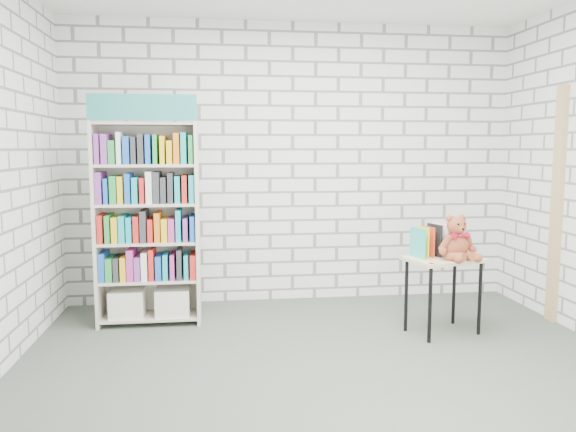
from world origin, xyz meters
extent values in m
plane|color=#424C40|center=(0.00, 0.00, 0.00)|extent=(4.50, 4.50, 0.00)
cube|color=silver|center=(0.00, 2.00, 1.40)|extent=(4.50, 0.02, 2.80)
cube|color=silver|center=(0.00, -2.00, 1.40)|extent=(4.50, 0.02, 2.80)
cube|color=beige|center=(-1.80, 1.35, 0.89)|extent=(0.03, 0.35, 1.78)
cube|color=beige|center=(-0.94, 1.35, 0.89)|extent=(0.03, 0.35, 1.78)
cube|color=beige|center=(-1.37, 1.51, 0.89)|extent=(0.89, 0.02, 1.78)
cube|color=teal|center=(-1.37, 1.19, 1.89)|extent=(0.89, 0.02, 0.22)
cube|color=beige|center=(-1.37, 1.35, 0.06)|extent=(0.83, 0.33, 0.02)
cube|color=beige|center=(-1.37, 1.35, 0.40)|extent=(0.83, 0.33, 0.02)
cube|color=beige|center=(-1.37, 1.35, 0.73)|extent=(0.83, 0.33, 0.02)
cube|color=beige|center=(-1.37, 1.35, 1.07)|extent=(0.83, 0.33, 0.02)
cube|color=beige|center=(-1.37, 1.35, 1.41)|extent=(0.83, 0.33, 0.02)
cube|color=beige|center=(-1.37, 1.35, 1.77)|extent=(0.83, 0.33, 0.02)
cube|color=silver|center=(-1.57, 1.35, 0.19)|extent=(0.30, 0.29, 0.24)
cube|color=silver|center=(-1.17, 1.35, 0.19)|extent=(0.30, 0.29, 0.24)
cube|color=red|center=(-1.37, 1.34, 0.53)|extent=(0.83, 0.29, 0.24)
cube|color=yellow|center=(-1.37, 1.34, 0.87)|extent=(0.83, 0.29, 0.24)
cube|color=blue|center=(-1.37, 1.34, 1.20)|extent=(0.83, 0.29, 0.24)
cube|color=green|center=(-1.37, 1.34, 1.54)|extent=(0.83, 0.29, 0.24)
cube|color=#D8BC81|center=(1.11, 0.75, 0.63)|extent=(0.69, 0.57, 0.03)
cylinder|color=black|center=(0.91, 0.53, 0.31)|extent=(0.03, 0.03, 0.62)
cylinder|color=black|center=(0.82, 0.84, 0.31)|extent=(0.03, 0.03, 0.62)
cylinder|color=black|center=(1.40, 0.67, 0.31)|extent=(0.03, 0.03, 0.62)
cylinder|color=black|center=(1.31, 0.98, 0.31)|extent=(0.03, 0.03, 0.62)
cylinder|color=black|center=(0.92, 0.54, 0.64)|extent=(0.04, 0.04, 0.01)
cylinder|color=black|center=(1.39, 0.68, 0.64)|extent=(0.04, 0.04, 0.01)
cube|color=#29B5A9|center=(0.89, 0.79, 0.77)|extent=(0.06, 0.18, 0.25)
cube|color=#D0E223|center=(0.94, 0.81, 0.77)|extent=(0.06, 0.18, 0.25)
cube|color=red|center=(1.00, 0.82, 0.77)|extent=(0.06, 0.18, 0.25)
cube|color=black|center=(1.05, 0.84, 0.77)|extent=(0.06, 0.18, 0.25)
cube|color=white|center=(1.11, 0.86, 0.77)|extent=(0.06, 0.18, 0.25)
cube|color=red|center=(1.17, 0.87, 0.77)|extent=(0.06, 0.18, 0.25)
cube|color=teal|center=(1.22, 0.89, 0.77)|extent=(0.06, 0.18, 0.25)
cube|color=#D2E44C|center=(1.28, 0.90, 0.77)|extent=(0.06, 0.18, 0.25)
ellipsoid|color=brown|center=(1.18, 0.70, 0.76)|extent=(0.22, 0.19, 0.22)
sphere|color=brown|center=(1.18, 0.69, 0.92)|extent=(0.16, 0.16, 0.16)
sphere|color=brown|center=(1.12, 0.70, 0.99)|extent=(0.06, 0.06, 0.06)
sphere|color=brown|center=(1.23, 0.72, 0.99)|extent=(0.06, 0.06, 0.06)
sphere|color=brown|center=(1.19, 0.63, 0.90)|extent=(0.06, 0.06, 0.06)
sphere|color=black|center=(1.17, 0.63, 0.94)|extent=(0.02, 0.02, 0.02)
sphere|color=black|center=(1.22, 0.64, 0.94)|extent=(0.02, 0.02, 0.02)
sphere|color=black|center=(1.20, 0.60, 0.91)|extent=(0.02, 0.02, 0.02)
cylinder|color=brown|center=(1.08, 0.66, 0.79)|extent=(0.11, 0.09, 0.15)
cylinder|color=brown|center=(1.29, 0.70, 0.79)|extent=(0.11, 0.10, 0.15)
sphere|color=brown|center=(1.05, 0.64, 0.72)|extent=(0.06, 0.06, 0.06)
sphere|color=brown|center=(1.33, 0.69, 0.72)|extent=(0.06, 0.06, 0.06)
cylinder|color=brown|center=(1.14, 0.58, 0.69)|extent=(0.14, 0.18, 0.09)
cylinder|color=brown|center=(1.26, 0.60, 0.69)|extent=(0.09, 0.17, 0.09)
sphere|color=brown|center=(1.12, 0.50, 0.68)|extent=(0.08, 0.08, 0.08)
sphere|color=brown|center=(1.30, 0.53, 0.68)|extent=(0.08, 0.08, 0.08)
cone|color=#B40B2E|center=(1.16, 0.63, 0.85)|extent=(0.07, 0.07, 0.06)
cone|color=#B40B2E|center=(1.23, 0.64, 0.85)|extent=(0.07, 0.07, 0.06)
sphere|color=#B40B2E|center=(1.19, 0.63, 0.85)|extent=(0.03, 0.03, 0.03)
cube|color=tan|center=(2.23, 0.95, 1.05)|extent=(0.05, 0.12, 2.10)
camera|label=1|loc=(-0.77, -3.65, 1.55)|focal=35.00mm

